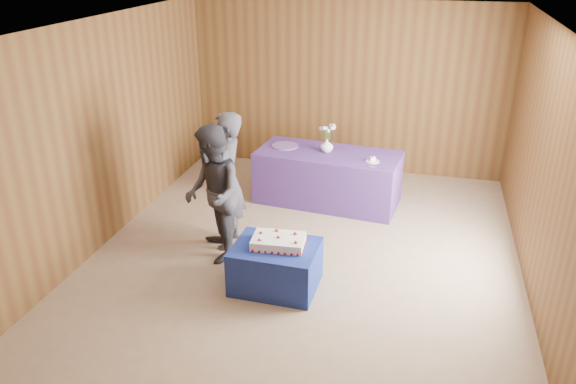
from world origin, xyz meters
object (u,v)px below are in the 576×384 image
(sheet_cake, at_px, (278,241))
(guest_left, at_px, (227,181))
(cake_table, at_px, (276,266))
(guest_right, at_px, (213,194))
(vase, at_px, (327,145))
(serving_table, at_px, (328,177))

(sheet_cake, distance_m, guest_left, 1.16)
(cake_table, xyz_separation_m, guest_right, (-0.87, 0.46, 0.56))
(sheet_cake, relative_size, guest_right, 0.37)
(sheet_cake, height_order, guest_left, guest_left)
(guest_right, bearing_deg, cake_table, 33.50)
(guest_left, bearing_deg, cake_table, 38.74)
(sheet_cake, bearing_deg, vase, 83.70)
(serving_table, bearing_deg, vase, 138.17)
(vase, distance_m, guest_right, 2.14)
(sheet_cake, relative_size, vase, 3.23)
(sheet_cake, distance_m, guest_right, 1.03)
(guest_right, bearing_deg, vase, 124.21)
(sheet_cake, bearing_deg, serving_table, 82.85)
(serving_table, height_order, vase, vase)
(cake_table, distance_m, guest_left, 1.27)
(vase, relative_size, guest_left, 0.11)
(serving_table, relative_size, guest_right, 1.23)
(serving_table, relative_size, sheet_cake, 3.31)
(serving_table, xyz_separation_m, sheet_cake, (-0.11, -2.30, 0.18))
(cake_table, bearing_deg, vase, 89.08)
(sheet_cake, height_order, vase, vase)
(cake_table, xyz_separation_m, serving_table, (0.14, 2.33, 0.12))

